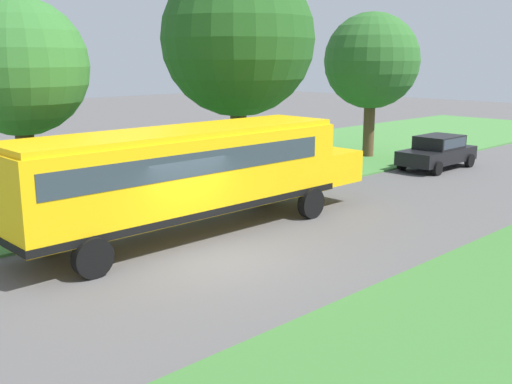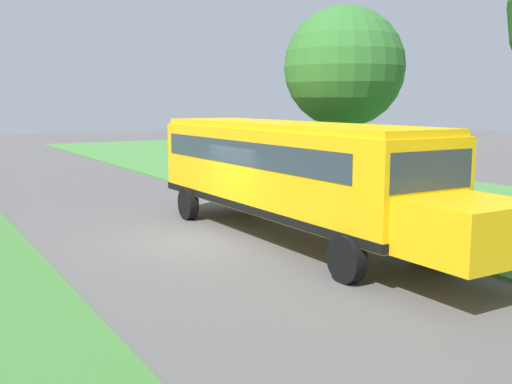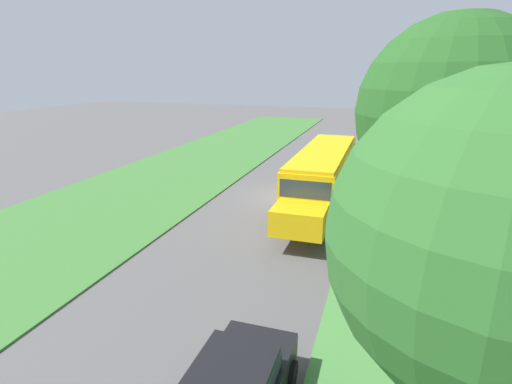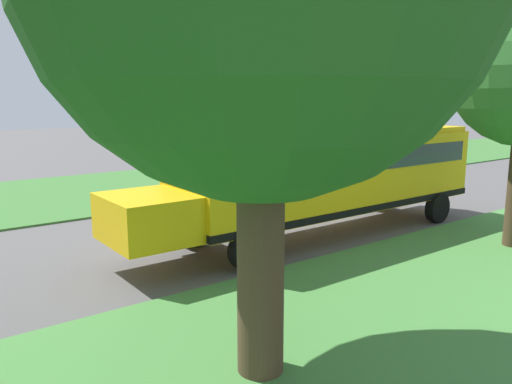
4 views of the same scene
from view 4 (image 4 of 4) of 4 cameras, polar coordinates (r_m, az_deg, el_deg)
The scene contains 3 objects.
ground_plane at distance 17.94m, azimuth 5.23°, elevation -2.64°, with size 120.00×120.00×0.00m, color #565454.
grass_far_side at distance 25.19m, azimuth -8.63°, elevation 1.22°, with size 10.00×80.00×0.07m, color #3D7533.
school_bus at distance 15.25m, azimuth 8.19°, elevation 2.30°, with size 2.85×12.42×3.16m.
Camera 4 is at (-12.90, 11.76, 4.11)m, focal length 35.00 mm.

